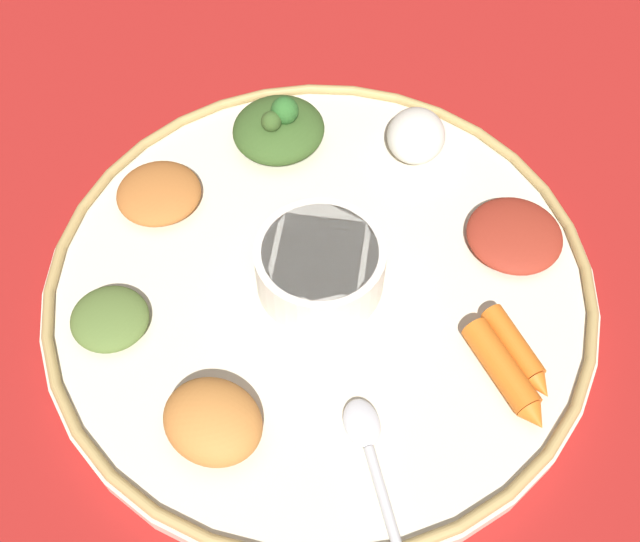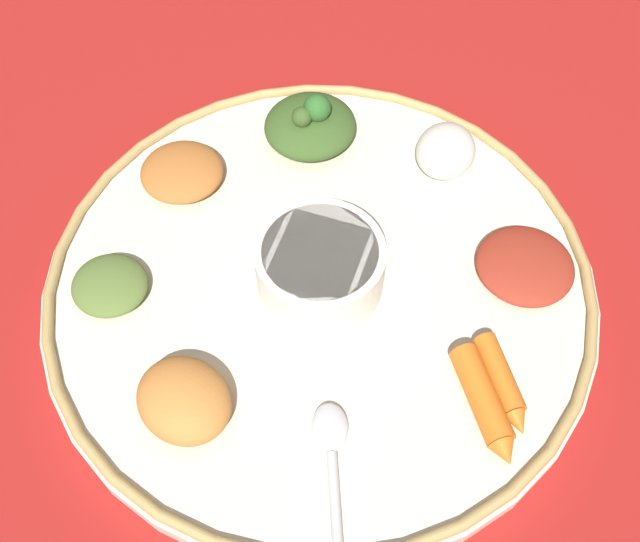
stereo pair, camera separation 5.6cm
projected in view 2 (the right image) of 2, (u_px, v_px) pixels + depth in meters
ground_plane at (320, 293)px, 0.59m from camera, size 2.40×2.40×0.00m
platter at (320, 288)px, 0.58m from camera, size 0.41×0.41×0.02m
platter_rim at (320, 280)px, 0.57m from camera, size 0.40×0.40×0.01m
center_bowl at (320, 265)px, 0.55m from camera, size 0.09×0.09×0.04m
spoon at (334, 486)px, 0.49m from camera, size 0.13×0.13×0.01m
greens_pile at (310, 125)px, 0.64m from camera, size 0.10×0.10×0.05m
carrot_near_spoon at (484, 404)px, 0.51m from camera, size 0.08×0.06×0.02m
carrot_outer at (503, 382)px, 0.52m from camera, size 0.07×0.05×0.02m
mound_squash at (183, 399)px, 0.51m from camera, size 0.07×0.06×0.03m
mound_chickpea at (183, 171)px, 0.62m from camera, size 0.09×0.09×0.02m
mound_beet at (525, 266)px, 0.57m from camera, size 0.09×0.09×0.02m
mound_collards at (110, 285)px, 0.56m from camera, size 0.07×0.07×0.02m
mound_rice_white at (447, 151)px, 0.62m from camera, size 0.06×0.07×0.03m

